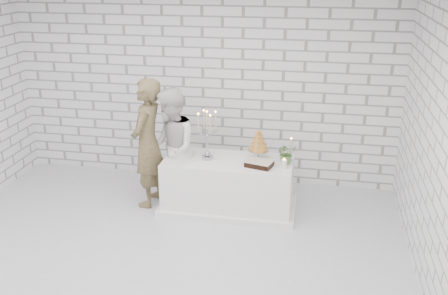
% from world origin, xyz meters
% --- Properties ---
extents(ground, '(6.00, 5.00, 0.01)m').
position_xyz_m(ground, '(0.00, 0.00, 0.00)').
color(ground, silver).
rests_on(ground, ground).
extents(ceiling, '(6.00, 5.00, 0.01)m').
position_xyz_m(ceiling, '(0.00, 0.00, 3.00)').
color(ceiling, white).
rests_on(ceiling, ground).
extents(wall_back, '(6.00, 0.01, 3.00)m').
position_xyz_m(wall_back, '(0.00, 2.50, 1.50)').
color(wall_back, white).
rests_on(wall_back, ground).
extents(wall_front, '(6.00, 0.01, 3.00)m').
position_xyz_m(wall_front, '(0.00, -2.50, 1.50)').
color(wall_front, white).
rests_on(wall_front, ground).
extents(wall_right, '(0.01, 5.00, 3.00)m').
position_xyz_m(wall_right, '(3.00, 0.00, 1.50)').
color(wall_right, white).
rests_on(wall_right, ground).
extents(cake_table, '(1.80, 0.80, 0.75)m').
position_xyz_m(cake_table, '(0.60, 1.44, 0.38)').
color(cake_table, white).
rests_on(cake_table, ground).
extents(groom, '(0.49, 0.71, 1.87)m').
position_xyz_m(groom, '(-0.56, 1.41, 0.93)').
color(groom, brown).
rests_on(groom, ground).
extents(bride, '(0.91, 1.02, 1.74)m').
position_xyz_m(bride, '(-0.21, 1.40, 0.87)').
color(bride, silver).
rests_on(bride, ground).
extents(candelabra, '(0.34, 0.34, 0.71)m').
position_xyz_m(candelabra, '(0.30, 1.43, 1.10)').
color(candelabra, '#9C9CA6').
rests_on(candelabra, cake_table).
extents(croquembouche, '(0.35, 0.35, 0.44)m').
position_xyz_m(croquembouche, '(1.00, 1.55, 0.97)').
color(croquembouche, '#9A5D1C').
rests_on(croquembouche, cake_table).
extents(chocolate_cake, '(0.40, 0.33, 0.08)m').
position_xyz_m(chocolate_cake, '(1.05, 1.30, 0.79)').
color(chocolate_cake, black).
rests_on(chocolate_cake, cake_table).
extents(pillar_candle, '(0.09, 0.09, 0.12)m').
position_xyz_m(pillar_candle, '(1.38, 1.30, 0.81)').
color(pillar_candle, white).
rests_on(pillar_candle, cake_table).
extents(extra_taper, '(0.07, 0.07, 0.32)m').
position_xyz_m(extra_taper, '(1.45, 1.59, 0.91)').
color(extra_taper, '#C4B98D').
rests_on(extra_taper, cake_table).
extents(flowers, '(0.34, 0.32, 0.30)m').
position_xyz_m(flowers, '(1.40, 1.48, 0.90)').
color(flowers, '#406F35').
rests_on(flowers, cake_table).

